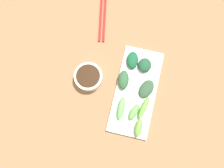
% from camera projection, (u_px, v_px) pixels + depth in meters
% --- Properties ---
extents(tabletop, '(2.10, 2.10, 0.02)m').
position_uv_depth(tabletop, '(117.00, 88.00, 0.92)').
color(tabletop, '#946745').
rests_on(tabletop, ground).
extents(sauce_bowl, '(0.11, 0.11, 0.04)m').
position_uv_depth(sauce_bowl, '(88.00, 77.00, 0.89)').
color(sauce_bowl, silver).
rests_on(sauce_bowl, tabletop).
extents(serving_plate, '(0.15, 0.34, 0.01)m').
position_uv_depth(serving_plate, '(135.00, 93.00, 0.90)').
color(serving_plate, silver).
rests_on(serving_plate, tabletop).
extents(broccoli_leafy_0, '(0.05, 0.06, 0.03)m').
position_uv_depth(broccoli_leafy_0, '(145.00, 65.00, 0.90)').
color(broccoli_leafy_0, '#1E4B2F').
rests_on(broccoli_leafy_0, serving_plate).
extents(broccoli_stalk_1, '(0.03, 0.09, 0.02)m').
position_uv_depth(broccoli_stalk_1, '(121.00, 108.00, 0.87)').
color(broccoli_stalk_1, '#66AC58').
rests_on(broccoli_stalk_1, serving_plate).
extents(broccoli_stalk_2, '(0.04, 0.07, 0.02)m').
position_uv_depth(broccoli_stalk_2, '(134.00, 112.00, 0.87)').
color(broccoli_stalk_2, '#62A04E').
rests_on(broccoli_stalk_2, serving_plate).
extents(broccoli_stalk_3, '(0.03, 0.07, 0.03)m').
position_uv_depth(broccoli_stalk_3, '(139.00, 128.00, 0.86)').
color(broccoli_stalk_3, '#68A53E').
rests_on(broccoli_stalk_3, serving_plate).
extents(broccoli_leafy_4, '(0.05, 0.08, 0.03)m').
position_uv_depth(broccoli_leafy_4, '(123.00, 80.00, 0.89)').
color(broccoli_leafy_4, '#2E5634').
rests_on(broccoli_leafy_4, serving_plate).
extents(broccoli_leafy_5, '(0.07, 0.09, 0.02)m').
position_uv_depth(broccoli_leafy_5, '(146.00, 89.00, 0.89)').
color(broccoli_leafy_5, '#2E4B32').
rests_on(broccoli_leafy_5, serving_plate).
extents(broccoli_leafy_6, '(0.06, 0.07, 0.03)m').
position_uv_depth(broccoli_leafy_6, '(133.00, 60.00, 0.90)').
color(broccoli_leafy_6, '#175331').
rests_on(broccoli_leafy_6, serving_plate).
extents(broccoli_stalk_7, '(0.04, 0.09, 0.03)m').
position_uv_depth(broccoli_stalk_7, '(144.00, 108.00, 0.87)').
color(broccoli_stalk_7, '#6AAF40').
rests_on(broccoli_stalk_7, serving_plate).
extents(chopsticks, '(0.07, 0.23, 0.01)m').
position_uv_depth(chopsticks, '(103.00, 15.00, 0.96)').
color(chopsticks, red).
rests_on(chopsticks, tabletop).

